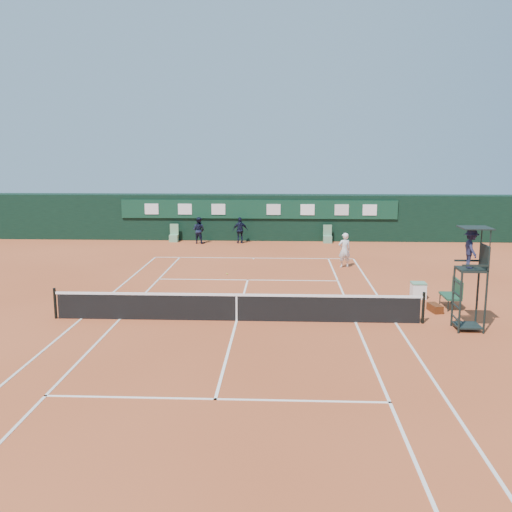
% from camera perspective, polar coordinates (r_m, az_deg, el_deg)
% --- Properties ---
extents(ground, '(90.00, 90.00, 0.00)m').
position_cam_1_polar(ground, '(19.97, -1.95, -6.49)').
color(ground, '#C1562D').
rests_on(ground, ground).
extents(court_lines, '(11.05, 23.85, 0.01)m').
position_cam_1_polar(court_lines, '(19.97, -1.95, -6.48)').
color(court_lines, silver).
rests_on(court_lines, ground).
extents(tennis_net, '(12.90, 0.10, 1.10)m').
position_cam_1_polar(tennis_net, '(19.83, -1.96, -5.09)').
color(tennis_net, black).
rests_on(tennis_net, ground).
extents(back_wall, '(40.00, 1.65, 3.00)m').
position_cam_1_polar(back_wall, '(38.06, 0.27, 3.92)').
color(back_wall, black).
rests_on(back_wall, ground).
extents(linesman_chair_left, '(0.55, 0.50, 1.15)m').
position_cam_1_polar(linesman_chair_left, '(37.61, -8.21, 1.91)').
color(linesman_chair_left, '#649971').
rests_on(linesman_chair_left, ground).
extents(linesman_chair_right, '(0.55, 0.50, 1.15)m').
position_cam_1_polar(linesman_chair_right, '(37.06, 7.16, 1.81)').
color(linesman_chair_right, '#60926F').
rests_on(linesman_chair_right, ground).
extents(umpire_chair, '(0.96, 0.95, 3.42)m').
position_cam_1_polar(umpire_chair, '(19.68, 20.75, -0.06)').
color(umpire_chair, black).
rests_on(umpire_chair, ground).
extents(player_bench, '(0.56, 1.20, 1.10)m').
position_cam_1_polar(player_bench, '(22.68, 19.14, -3.45)').
color(player_bench, '#1B442D').
rests_on(player_bench, ground).
extents(tennis_bag, '(0.47, 0.80, 0.28)m').
position_cam_1_polar(tennis_bag, '(22.04, 17.46, -4.98)').
color(tennis_bag, black).
rests_on(tennis_bag, ground).
extents(cooler, '(0.57, 0.57, 0.65)m').
position_cam_1_polar(cooler, '(23.80, 15.92, -3.31)').
color(cooler, white).
rests_on(cooler, ground).
extents(tennis_ball, '(0.07, 0.07, 0.07)m').
position_cam_1_polar(tennis_ball, '(27.33, -2.90, -1.80)').
color(tennis_ball, '#C0CF30').
rests_on(tennis_ball, ground).
extents(player, '(0.74, 0.58, 1.77)m').
position_cam_1_polar(player, '(29.22, 8.84, 0.58)').
color(player, silver).
rests_on(player, ground).
extents(ball_kid_left, '(0.99, 0.88, 1.69)m').
position_cam_1_polar(ball_kid_left, '(36.64, -5.75, 2.57)').
color(ball_kid_left, black).
rests_on(ball_kid_left, ground).
extents(ball_kid_right, '(1.05, 0.64, 1.67)m').
position_cam_1_polar(ball_kid_right, '(36.55, -1.59, 2.59)').
color(ball_kid_right, black).
rests_on(ball_kid_right, ground).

